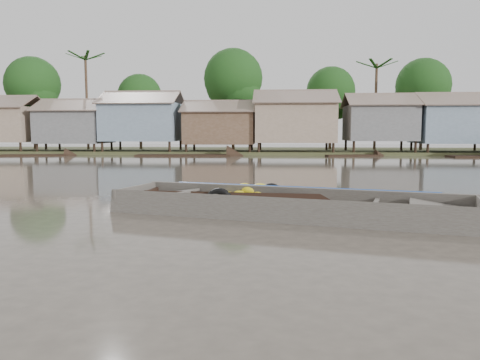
{
  "coord_description": "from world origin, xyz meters",
  "views": [
    {
      "loc": [
        0.64,
        -10.31,
        1.95
      ],
      "look_at": [
        -0.12,
        0.6,
        0.8
      ],
      "focal_mm": 35.0,
      "sensor_mm": 36.0,
      "label": 1
    }
  ],
  "objects": [
    {
      "name": "banana_boat",
      "position": [
        0.07,
        1.96,
        0.16
      ],
      "size": [
        5.73,
        1.83,
        0.78
      ],
      "rotation": [
        0.0,
        0.0,
        -0.09
      ],
      "color": "black",
      "rests_on": "ground"
    },
    {
      "name": "viewer_boat",
      "position": [
        1.05,
        0.52,
        0.08
      ],
      "size": [
        8.59,
        4.34,
        0.67
      ],
      "rotation": [
        0.0,
        0.0,
        -0.27
      ],
      "color": "#413B37",
      "rests_on": "ground"
    },
    {
      "name": "distant_boats",
      "position": [
        11.04,
        25.31,
        0.24
      ],
      "size": [
        42.87,
        3.12,
        1.38
      ],
      "color": "black",
      "rests_on": "ground"
    },
    {
      "name": "ground",
      "position": [
        0.0,
        0.0,
        0.0
      ],
      "size": [
        120.0,
        120.0,
        0.0
      ],
      "primitive_type": "plane",
      "color": "#463F36",
      "rests_on": "ground"
    },
    {
      "name": "riverbank",
      "position": [
        3.03,
        31.86,
        3.07
      ],
      "size": [
        120.0,
        12.47,
        10.22
      ],
      "color": "#384723",
      "rests_on": "ground"
    }
  ]
}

